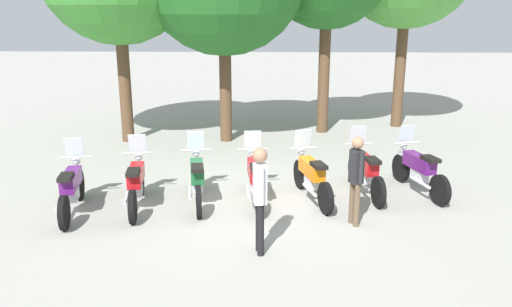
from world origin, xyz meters
name	(u,v)px	position (x,y,z in m)	size (l,w,h in m)	color
ground_plane	(255,202)	(0.00, 0.00, 0.00)	(80.00, 80.00, 0.00)	#9E9B93
motorcycle_0	(72,187)	(-3.55, -0.69, 0.52)	(0.68, 2.17, 1.37)	black
motorcycle_1	(136,182)	(-2.37, -0.36, 0.52)	(0.63, 2.18, 1.37)	black
motorcycle_2	(197,178)	(-1.19, -0.05, 0.52)	(0.65, 2.17, 1.37)	black
motorcycle_3	(255,177)	(-0.01, 0.05, 0.52)	(0.62, 2.19, 1.37)	black
motorcycle_4	(311,176)	(1.16, 0.19, 0.52)	(0.81, 2.13, 1.37)	black
motorcycle_5	(365,170)	(2.35, 0.60, 0.52)	(0.63, 2.18, 1.37)	black
motorcycle_6	(419,169)	(3.52, 0.73, 0.52)	(0.82, 2.13, 1.37)	black
person_0	(356,174)	(1.86, -1.09, 0.98)	(0.29, 0.40, 1.68)	brown
person_1	(260,192)	(0.16, -2.29, 1.05)	(0.28, 0.41, 1.78)	black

